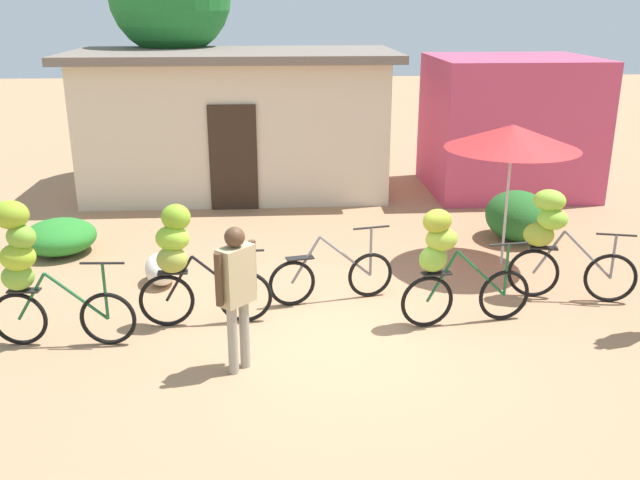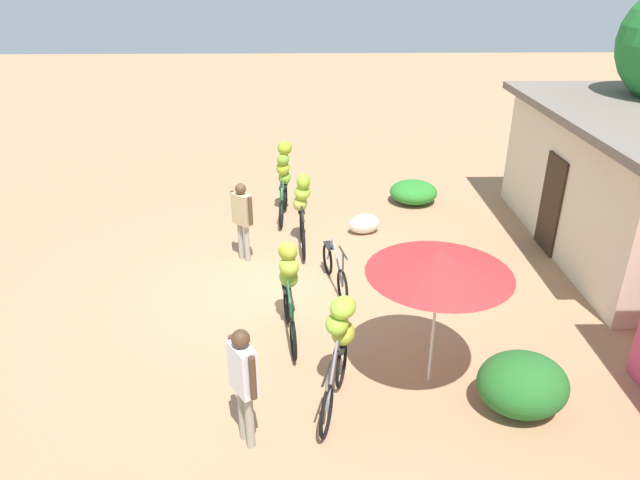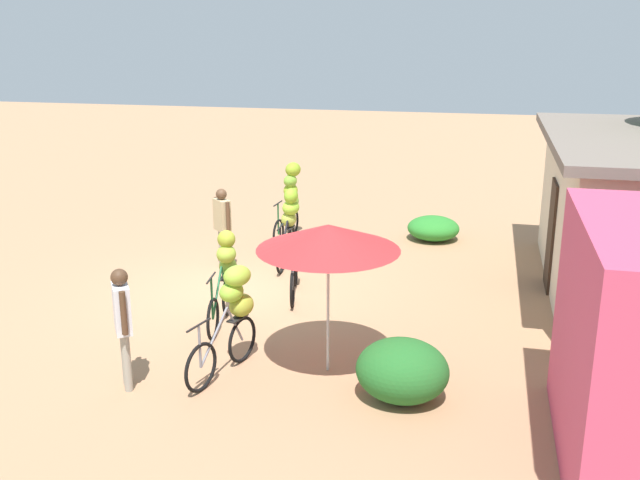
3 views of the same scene
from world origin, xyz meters
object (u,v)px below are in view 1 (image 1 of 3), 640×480
at_px(bicycle_near_pile, 184,258).
at_px(bicycle_rightmost, 554,235).
at_px(bicycle_leftmost, 28,263).
at_px(market_umbrella, 513,137).
at_px(bicycle_center_loaded, 332,277).
at_px(produce_sack, 161,269).
at_px(building_low, 236,122).
at_px(shop_pink, 508,125).
at_px(bicycle_by_shop, 447,259).
at_px(person_bystander, 237,285).

height_order(bicycle_near_pile, bicycle_rightmost, bicycle_near_pile).
distance_m(bicycle_leftmost, bicycle_rightmost, 6.52).
distance_m(market_umbrella, bicycle_leftmost, 6.69).
relative_size(bicycle_near_pile, bicycle_center_loaded, 0.97).
xyz_separation_m(bicycle_leftmost, produce_sack, (1.15, 1.80, -0.80)).
bearing_deg(building_low, shop_pink, -2.11).
xyz_separation_m(shop_pink, produce_sack, (-6.49, -4.84, -1.15)).
xyz_separation_m(bicycle_by_shop, produce_sack, (-3.69, 1.56, -0.65)).
distance_m(bicycle_near_pile, bicycle_rightmost, 4.80).
xyz_separation_m(shop_pink, bicycle_leftmost, (-7.64, -6.64, -0.35)).
bearing_deg(bicycle_leftmost, bicycle_rightmost, 8.38).
height_order(shop_pink, bicycle_leftmost, shop_pink).
relative_size(market_umbrella, person_bystander, 1.30).
height_order(building_low, produce_sack, building_low).
height_order(bicycle_by_shop, person_bystander, person_bystander).
bearing_deg(bicycle_near_pile, bicycle_rightmost, 6.20).
distance_m(produce_sack, person_bystander, 2.92).
relative_size(bicycle_leftmost, bicycle_center_loaded, 1.03).
bearing_deg(shop_pink, bicycle_center_loaded, -126.30).
distance_m(bicycle_rightmost, person_bystander, 4.42).
bearing_deg(shop_pink, building_low, 177.89).
bearing_deg(produce_sack, building_low, 80.30).
height_order(shop_pink, bicycle_center_loaded, shop_pink).
bearing_deg(building_low, bicycle_center_loaded, -75.50).
height_order(bicycle_leftmost, bicycle_rightmost, bicycle_leftmost).
distance_m(building_low, bicycle_near_pile, 6.45).
height_order(bicycle_center_loaded, bicycle_rightmost, bicycle_rightmost).
bearing_deg(bicycle_rightmost, market_umbrella, 99.70).
bearing_deg(bicycle_leftmost, person_bystander, -17.33).
relative_size(building_low, bicycle_leftmost, 3.71).
relative_size(bicycle_near_pile, bicycle_rightmost, 1.00).
bearing_deg(bicycle_rightmost, bicycle_by_shop, -155.99).
distance_m(bicycle_leftmost, produce_sack, 2.28).
distance_m(shop_pink, bicycle_center_loaded, 7.03).
bearing_deg(bicycle_center_loaded, person_bystander, -123.09).
xyz_separation_m(building_low, shop_pink, (5.62, -0.21, -0.09)).
xyz_separation_m(bicycle_near_pile, bicycle_by_shop, (3.17, -0.20, -0.02)).
height_order(shop_pink, market_umbrella, shop_pink).
bearing_deg(produce_sack, bicycle_by_shop, -22.91).
relative_size(bicycle_near_pile, produce_sack, 2.33).
distance_m(bicycle_near_pile, produce_sack, 1.60).
bearing_deg(bicycle_by_shop, bicycle_center_loaded, 148.99).
bearing_deg(bicycle_by_shop, bicycle_leftmost, -177.22).
distance_m(building_low, shop_pink, 5.63).
bearing_deg(bicycle_rightmost, building_low, 126.95).
relative_size(shop_pink, bicycle_by_shop, 1.92).
bearing_deg(bicycle_leftmost, shop_pink, 41.00).
bearing_deg(building_low, bicycle_by_shop, -66.83).
bearing_deg(produce_sack, bicycle_leftmost, -122.69).
distance_m(shop_pink, bicycle_leftmost, 10.13).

